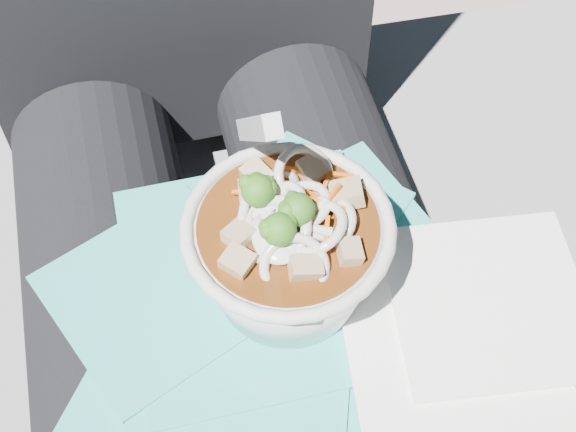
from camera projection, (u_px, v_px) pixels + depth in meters
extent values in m
cube|color=slate|center=(229.00, 330.00, 0.95)|extent=(1.02, 0.54, 0.43)
cylinder|color=black|center=(125.00, 358.00, 0.62)|extent=(0.15, 0.48, 0.15)
cylinder|color=black|center=(361.00, 305.00, 0.65)|extent=(0.15, 0.48, 0.15)
cube|color=teal|center=(318.00, 293.00, 0.57)|extent=(0.26, 0.25, 0.00)
cube|color=teal|center=(218.00, 394.00, 0.52)|extent=(0.23, 0.23, 0.00)
cube|color=teal|center=(309.00, 215.00, 0.60)|extent=(0.17, 0.17, 0.00)
cube|color=teal|center=(408.00, 340.00, 0.54)|extent=(0.20, 0.19, 0.00)
cube|color=teal|center=(202.00, 272.00, 0.57)|extent=(0.16, 0.16, 0.00)
cube|color=teal|center=(256.00, 277.00, 0.56)|extent=(0.18, 0.19, 0.00)
cube|color=teal|center=(157.00, 293.00, 0.56)|extent=(0.18, 0.17, 0.00)
cube|color=white|center=(452.00, 345.00, 0.53)|extent=(0.16, 0.16, 0.00)
cube|color=white|center=(490.00, 301.00, 0.54)|extent=(0.15, 0.15, 0.00)
torus|color=silver|center=(288.00, 227.00, 0.50)|extent=(0.14, 0.14, 0.01)
cylinder|color=#4C230A|center=(288.00, 230.00, 0.50)|extent=(0.11, 0.11, 0.01)
torus|color=beige|center=(259.00, 241.00, 0.49)|extent=(0.04, 0.04, 0.01)
torus|color=beige|center=(304.00, 177.00, 0.51)|extent=(0.04, 0.05, 0.04)
torus|color=beige|center=(304.00, 205.00, 0.50)|extent=(0.04, 0.04, 0.02)
torus|color=beige|center=(275.00, 182.00, 0.51)|extent=(0.04, 0.04, 0.02)
torus|color=beige|center=(315.00, 228.00, 0.49)|extent=(0.06, 0.06, 0.02)
torus|color=beige|center=(287.00, 225.00, 0.49)|extent=(0.04, 0.05, 0.04)
torus|color=beige|center=(280.00, 228.00, 0.49)|extent=(0.05, 0.06, 0.04)
torus|color=beige|center=(294.00, 268.00, 0.48)|extent=(0.06, 0.05, 0.04)
torus|color=beige|center=(298.00, 215.00, 0.50)|extent=(0.03, 0.04, 0.03)
torus|color=beige|center=(319.00, 216.00, 0.50)|extent=(0.06, 0.06, 0.02)
torus|color=beige|center=(333.00, 224.00, 0.50)|extent=(0.04, 0.05, 0.03)
torus|color=beige|center=(267.00, 222.00, 0.50)|extent=(0.04, 0.04, 0.01)
torus|color=beige|center=(276.00, 222.00, 0.49)|extent=(0.04, 0.03, 0.03)
torus|color=beige|center=(312.00, 219.00, 0.50)|extent=(0.05, 0.05, 0.02)
torus|color=beige|center=(284.00, 203.00, 0.49)|extent=(0.04, 0.04, 0.03)
cylinder|color=beige|center=(315.00, 213.00, 0.49)|extent=(0.02, 0.01, 0.02)
cylinder|color=beige|center=(290.00, 205.00, 0.50)|extent=(0.03, 0.01, 0.02)
cylinder|color=beige|center=(267.00, 209.00, 0.50)|extent=(0.03, 0.01, 0.02)
cylinder|color=beige|center=(316.00, 229.00, 0.49)|extent=(0.02, 0.02, 0.01)
cylinder|color=beige|center=(243.00, 216.00, 0.49)|extent=(0.02, 0.03, 0.02)
cylinder|color=beige|center=(305.00, 207.00, 0.50)|extent=(0.03, 0.01, 0.01)
cylinder|color=#699146|center=(298.00, 221.00, 0.49)|extent=(0.01, 0.01, 0.01)
sphere|color=#215B14|center=(298.00, 210.00, 0.48)|extent=(0.02, 0.02, 0.02)
sphere|color=#215B14|center=(293.00, 199.00, 0.48)|extent=(0.01, 0.01, 0.01)
sphere|color=#215B14|center=(286.00, 209.00, 0.48)|extent=(0.01, 0.01, 0.01)
sphere|color=#215B14|center=(290.00, 215.00, 0.48)|extent=(0.01, 0.01, 0.01)
sphere|color=#215B14|center=(288.00, 211.00, 0.48)|extent=(0.01, 0.01, 0.01)
cylinder|color=#699146|center=(258.00, 202.00, 0.50)|extent=(0.01, 0.01, 0.01)
sphere|color=#215B14|center=(258.00, 190.00, 0.49)|extent=(0.02, 0.02, 0.02)
sphere|color=#215B14|center=(267.00, 183.00, 0.49)|extent=(0.01, 0.01, 0.01)
sphere|color=#215B14|center=(269.00, 188.00, 0.49)|extent=(0.01, 0.01, 0.01)
sphere|color=#215B14|center=(247.00, 183.00, 0.49)|extent=(0.01, 0.01, 0.01)
sphere|color=#215B14|center=(256.00, 180.00, 0.49)|extent=(0.01, 0.01, 0.01)
cylinder|color=#699146|center=(279.00, 241.00, 0.48)|extent=(0.01, 0.01, 0.01)
sphere|color=#215B14|center=(279.00, 230.00, 0.47)|extent=(0.02, 0.02, 0.02)
sphere|color=#215B14|center=(268.00, 231.00, 0.47)|extent=(0.01, 0.01, 0.01)
sphere|color=#215B14|center=(289.00, 222.00, 0.47)|extent=(0.01, 0.01, 0.01)
sphere|color=#215B14|center=(281.00, 219.00, 0.48)|extent=(0.01, 0.01, 0.01)
sphere|color=#215B14|center=(267.00, 227.00, 0.47)|extent=(0.01, 0.01, 0.01)
cube|color=#DC5B12|center=(324.00, 252.00, 0.48)|extent=(0.02, 0.04, 0.02)
cube|color=#DC5B12|center=(271.00, 193.00, 0.50)|extent=(0.02, 0.03, 0.01)
cube|color=#DC5B12|center=(255.00, 191.00, 0.50)|extent=(0.03, 0.01, 0.01)
cube|color=#DC5B12|center=(319.00, 173.00, 0.51)|extent=(0.04, 0.02, 0.01)
cube|color=#DC5B12|center=(322.00, 194.00, 0.50)|extent=(0.02, 0.03, 0.01)
cube|color=#DC5B12|center=(294.00, 187.00, 0.51)|extent=(0.03, 0.03, 0.01)
cube|color=#DC5B12|center=(324.00, 203.00, 0.49)|extent=(0.03, 0.02, 0.01)
cube|color=#DC5B12|center=(327.00, 203.00, 0.49)|extent=(0.02, 0.02, 0.01)
cube|color=#A2815B|center=(347.00, 194.00, 0.50)|extent=(0.02, 0.02, 0.02)
cube|color=#A2815B|center=(312.00, 170.00, 0.51)|extent=(0.02, 0.02, 0.01)
cube|color=#A2815B|center=(257.00, 175.00, 0.51)|extent=(0.02, 0.03, 0.02)
cube|color=#A2815B|center=(255.00, 194.00, 0.51)|extent=(0.02, 0.02, 0.02)
cube|color=#A2815B|center=(239.00, 235.00, 0.49)|extent=(0.02, 0.02, 0.01)
cube|color=#A2815B|center=(237.00, 261.00, 0.48)|extent=(0.02, 0.03, 0.01)
cube|color=#A2815B|center=(306.00, 268.00, 0.47)|extent=(0.02, 0.02, 0.02)
cube|color=#A2815B|center=(350.00, 252.00, 0.48)|extent=(0.02, 0.02, 0.01)
ellipsoid|color=silver|center=(276.00, 238.00, 0.49)|extent=(0.03, 0.04, 0.01)
cube|color=silver|center=(257.00, 128.00, 0.47)|extent=(0.01, 0.10, 0.11)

